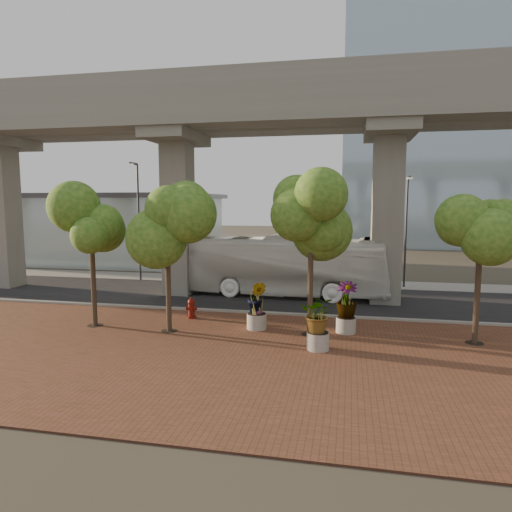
# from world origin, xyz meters

# --- Properties ---
(ground) EXTENTS (160.00, 160.00, 0.00)m
(ground) POSITION_xyz_m (0.00, 0.00, 0.00)
(ground) COLOR #3B362B
(ground) RESTS_ON ground
(brick_plaza) EXTENTS (70.00, 13.00, 0.06)m
(brick_plaza) POSITION_xyz_m (0.00, -8.00, 0.03)
(brick_plaza) COLOR brown
(brick_plaza) RESTS_ON ground
(asphalt_road) EXTENTS (90.00, 8.00, 0.04)m
(asphalt_road) POSITION_xyz_m (0.00, 2.00, 0.02)
(asphalt_road) COLOR black
(asphalt_road) RESTS_ON ground
(curb_strip) EXTENTS (70.00, 0.25, 0.16)m
(curb_strip) POSITION_xyz_m (0.00, -2.00, 0.08)
(curb_strip) COLOR gray
(curb_strip) RESTS_ON ground
(far_sidewalk) EXTENTS (90.00, 3.00, 0.06)m
(far_sidewalk) POSITION_xyz_m (0.00, 7.50, 0.03)
(far_sidewalk) COLOR gray
(far_sidewalk) RESTS_ON ground
(transit_viaduct) EXTENTS (72.00, 5.60, 12.40)m
(transit_viaduct) POSITION_xyz_m (0.00, 2.00, 7.29)
(transit_viaduct) COLOR gray
(transit_viaduct) RESTS_ON ground
(station_pavilion) EXTENTS (23.00, 13.00, 6.30)m
(station_pavilion) POSITION_xyz_m (-20.00, 16.00, 3.22)
(station_pavilion) COLOR silver
(station_pavilion) RESTS_ON ground
(transit_bus) EXTENTS (13.14, 3.85, 3.62)m
(transit_bus) POSITION_xyz_m (-0.14, 2.79, 1.81)
(transit_bus) COLOR white
(transit_bus) RESTS_ON ground
(fire_hydrant) EXTENTS (0.49, 0.44, 0.99)m
(fire_hydrant) POSITION_xyz_m (-3.27, -3.51, 0.53)
(fire_hydrant) COLOR #65120B
(fire_hydrant) RESTS_ON ground
(planter_front) EXTENTS (1.87, 1.87, 2.06)m
(planter_front) POSITION_xyz_m (2.97, -7.00, 1.31)
(planter_front) COLOR gray
(planter_front) RESTS_ON ground
(planter_right) EXTENTS (2.03, 2.03, 2.17)m
(planter_right) POSITION_xyz_m (3.98, -4.51, 1.38)
(planter_right) COLOR gray
(planter_right) RESTS_ON ground
(planter_left) EXTENTS (1.91, 1.91, 2.10)m
(planter_left) POSITION_xyz_m (0.16, -4.71, 1.33)
(planter_left) COLOR #AAA79A
(planter_left) RESTS_ON ground
(street_tree_far_west) EXTENTS (3.45, 3.45, 6.10)m
(street_tree_far_west) POSITION_xyz_m (-7.05, -5.64, 4.56)
(street_tree_far_west) COLOR #4A392A
(street_tree_far_west) RESTS_ON ground
(street_tree_near_west) EXTENTS (3.81, 3.81, 6.24)m
(street_tree_near_west) POSITION_xyz_m (-3.46, -5.80, 4.54)
(street_tree_near_west) COLOR #4A392A
(street_tree_near_west) RESTS_ON ground
(street_tree_near_east) EXTENTS (4.37, 4.37, 6.73)m
(street_tree_near_east) POSITION_xyz_m (2.50, -5.09, 4.79)
(street_tree_near_east) COLOR #4A392A
(street_tree_near_east) RESTS_ON ground
(street_tree_far_east) EXTENTS (3.27, 3.27, 5.68)m
(street_tree_far_east) POSITION_xyz_m (8.95, -4.96, 4.23)
(street_tree_far_east) COLOR #4A392A
(street_tree_far_east) RESTS_ON ground
(streetlamp_west) EXTENTS (0.41, 1.19, 8.19)m
(streetlamp_west) POSITION_xyz_m (-10.49, 5.90, 4.78)
(streetlamp_west) COLOR #2C2D31
(streetlamp_west) RESTS_ON ground
(streetlamp_east) EXTENTS (0.35, 1.03, 7.13)m
(streetlamp_east) POSITION_xyz_m (7.58, 6.80, 4.17)
(streetlamp_east) COLOR #29292E
(streetlamp_east) RESTS_ON ground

